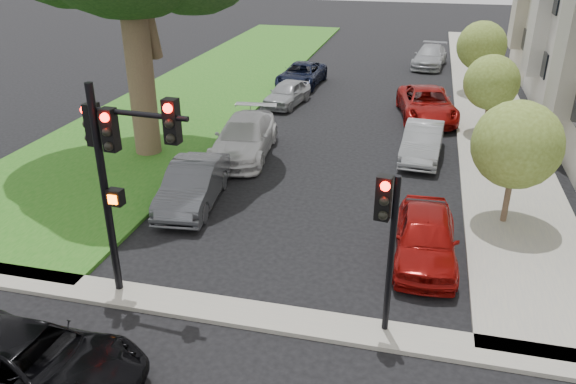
% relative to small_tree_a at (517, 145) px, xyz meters
% --- Properties ---
extents(ground, '(140.00, 140.00, 0.00)m').
position_rel_small_tree_a_xyz_m(ground, '(-6.20, -8.48, -2.67)').
color(ground, black).
rests_on(ground, ground).
extents(grass_strip, '(8.00, 44.00, 0.12)m').
position_rel_small_tree_a_xyz_m(grass_strip, '(-15.20, 15.52, -2.61)').
color(grass_strip, '#1F6116').
rests_on(grass_strip, ground).
extents(sidewalk_right, '(3.50, 44.00, 0.12)m').
position_rel_small_tree_a_xyz_m(sidewalk_right, '(0.55, 15.52, -2.61)').
color(sidewalk_right, gray).
rests_on(sidewalk_right, ground).
extents(sidewalk_cross, '(60.00, 1.00, 0.12)m').
position_rel_small_tree_a_xyz_m(sidewalk_cross, '(-6.20, -6.48, -2.61)').
color(sidewalk_cross, gray).
rests_on(sidewalk_cross, ground).
extents(small_tree_a, '(2.68, 2.68, 4.02)m').
position_rel_small_tree_a_xyz_m(small_tree_a, '(0.00, 0.00, 0.00)').
color(small_tree_a, brown).
rests_on(small_tree_a, ground).
extents(small_tree_b, '(2.42, 2.42, 3.64)m').
position_rel_small_tree_a_xyz_m(small_tree_b, '(-0.00, 8.90, -0.25)').
color(small_tree_b, brown).
rests_on(small_tree_b, ground).
extents(small_tree_c, '(2.71, 2.71, 4.06)m').
position_rel_small_tree_a_xyz_m(small_tree_c, '(-0.00, 16.20, 0.03)').
color(small_tree_c, brown).
rests_on(small_tree_c, ground).
extents(traffic_signal_main, '(2.68, 0.69, 5.48)m').
position_rel_small_tree_a_xyz_m(traffic_signal_main, '(-9.57, -6.24, 1.11)').
color(traffic_signal_main, black).
rests_on(traffic_signal_main, ground).
extents(traffic_signal_secondary, '(0.52, 0.42, 3.96)m').
position_rel_small_tree_a_xyz_m(traffic_signal_secondary, '(-3.33, -6.28, 0.09)').
color(traffic_signal_secondary, black).
rests_on(traffic_signal_secondary, ground).
extents(car_cross_near, '(4.82, 2.34, 1.32)m').
position_rel_small_tree_a_xyz_m(car_cross_near, '(-9.97, -9.75, -2.01)').
color(car_cross_near, black).
rests_on(car_cross_near, ground).
extents(car_parked_0, '(1.86, 4.32, 1.45)m').
position_rel_small_tree_a_xyz_m(car_parked_0, '(-2.41, -2.80, -1.94)').
color(car_parked_0, maroon).
rests_on(car_parked_0, ground).
extents(car_parked_1, '(1.74, 4.34, 1.40)m').
position_rel_small_tree_a_xyz_m(car_parked_1, '(-2.71, 5.22, -1.97)').
color(car_parked_1, '#999BA0').
rests_on(car_parked_1, ground).
extents(car_parked_2, '(3.35, 5.73, 1.50)m').
position_rel_small_tree_a_xyz_m(car_parked_2, '(-2.65, 10.71, -1.92)').
color(car_parked_2, maroon).
rests_on(car_parked_2, ground).
extents(car_parked_4, '(2.53, 5.04, 1.40)m').
position_rel_small_tree_a_xyz_m(car_parked_4, '(-2.69, 22.76, -1.97)').
color(car_parked_4, '#999BA0').
rests_on(car_parked_4, ground).
extents(car_parked_5, '(2.08, 4.64, 1.48)m').
position_rel_small_tree_a_xyz_m(car_parked_5, '(-10.09, -1.04, -1.93)').
color(car_parked_5, '#3F4247').
rests_on(car_parked_5, ground).
extents(car_parked_6, '(2.69, 5.56, 1.56)m').
position_rel_small_tree_a_xyz_m(car_parked_6, '(-9.84, 3.81, -1.89)').
color(car_parked_6, silver).
rests_on(car_parked_6, ground).
extents(car_parked_7, '(2.12, 4.01, 1.30)m').
position_rel_small_tree_a_xyz_m(car_parked_7, '(-9.90, 11.39, -2.02)').
color(car_parked_7, '#999BA0').
rests_on(car_parked_7, ground).
extents(car_parked_8, '(2.49, 4.94, 1.34)m').
position_rel_small_tree_a_xyz_m(car_parked_8, '(-10.07, 15.61, -2.00)').
color(car_parked_8, black).
rests_on(car_parked_8, ground).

